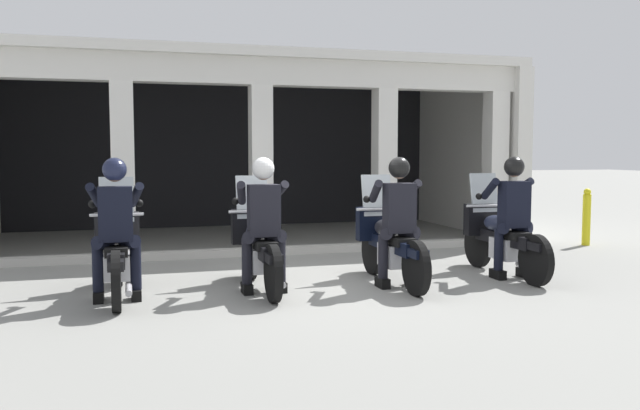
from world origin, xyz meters
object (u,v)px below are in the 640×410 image
(motorcycle_far_right, at_px, (500,237))
(police_officer_far_left, at_px, (116,217))
(police_officer_center_right, at_px, (398,210))
(police_officer_far_right, at_px, (513,207))
(motorcycle_far_left, at_px, (117,252))
(police_officer_center_left, at_px, (263,213))
(motorcycle_center_right, at_px, (389,243))
(motorcycle_center_left, at_px, (259,247))
(bollard_kerbside, at_px, (587,217))

(motorcycle_far_right, bearing_deg, police_officer_far_left, 176.08)
(police_officer_center_right, xyz_separation_m, police_officer_far_right, (1.64, 0.10, 0.00))
(motorcycle_far_left, xyz_separation_m, police_officer_far_left, (-0.00, -0.28, 0.44))
(motorcycle_far_left, relative_size, police_officer_center_left, 1.29)
(motorcycle_center_right, relative_size, police_officer_far_right, 1.29)
(motorcycle_center_left, height_order, motorcycle_far_right, same)
(police_officer_far_right, bearing_deg, police_officer_far_left, 172.78)
(motorcycle_center_left, bearing_deg, police_officer_center_right, -22.55)
(motorcycle_far_right, bearing_deg, police_officer_center_right, -173.56)
(police_officer_center_right, bearing_deg, police_officer_far_right, -3.20)
(motorcycle_center_left, bearing_deg, police_officer_far_right, -13.97)
(motorcycle_center_left, distance_m, motorcycle_center_right, 1.65)
(police_officer_center_right, bearing_deg, motorcycle_far_left, 165.90)
(motorcycle_center_left, relative_size, police_officer_center_left, 1.29)
(motorcycle_far_left, distance_m, motorcycle_center_right, 3.29)
(motorcycle_center_left, relative_size, motorcycle_center_right, 1.00)
(motorcycle_far_left, bearing_deg, motorcycle_center_left, -11.46)
(motorcycle_far_left, relative_size, motorcycle_far_right, 1.00)
(motorcycle_center_left, bearing_deg, motorcycle_far_left, 170.64)
(police_officer_far_left, bearing_deg, police_officer_center_right, -13.24)
(motorcycle_center_left, relative_size, police_officer_center_right, 1.29)
(police_officer_center_left, xyz_separation_m, motorcycle_far_right, (3.28, 0.26, -0.44))
(police_officer_center_left, distance_m, police_officer_center_right, 1.65)
(motorcycle_center_right, bearing_deg, motorcycle_far_right, -3.20)
(police_officer_center_left, distance_m, police_officer_far_right, 3.28)
(police_officer_center_left, relative_size, motorcycle_center_right, 0.78)
(motorcycle_center_left, height_order, motorcycle_center_right, same)
(motorcycle_center_left, distance_m, police_officer_far_right, 3.33)
(police_officer_center_left, xyz_separation_m, police_officer_far_right, (3.28, -0.03, 0.00))
(motorcycle_center_left, height_order, police_officer_far_right, police_officer_far_right)
(police_officer_far_left, relative_size, police_officer_center_right, 1.00)
(motorcycle_far_left, xyz_separation_m, police_officer_center_left, (1.64, -0.31, 0.44))
(police_officer_far_left, distance_m, police_officer_center_left, 1.64)
(police_officer_far_right, xyz_separation_m, bollard_kerbside, (2.94, 2.29, -0.44))
(police_officer_far_left, distance_m, police_officer_far_right, 4.93)
(motorcycle_far_left, distance_m, bollard_kerbside, 8.11)
(motorcycle_far_right, bearing_deg, motorcycle_far_left, 172.78)
(police_officer_far_left, relative_size, police_officer_far_right, 1.00)
(police_officer_center_left, height_order, motorcycle_far_right, police_officer_center_left)
(police_officer_far_left, relative_size, bollard_kerbside, 1.58)
(motorcycle_far_left, relative_size, motorcycle_center_left, 1.00)
(motorcycle_far_left, bearing_deg, police_officer_center_left, -21.25)
(police_officer_center_left, bearing_deg, police_officer_far_left, 170.64)
(motorcycle_far_left, distance_m, motorcycle_far_right, 4.93)
(police_officer_center_left, bearing_deg, police_officer_center_right, -12.91)
(motorcycle_far_left, distance_m, police_officer_center_right, 3.34)
(police_officer_center_left, bearing_deg, police_officer_far_right, -9.03)
(police_officer_far_left, xyz_separation_m, motorcycle_far_right, (4.93, 0.23, -0.44))
(motorcycle_center_right, bearing_deg, police_officer_center_right, -96.89)
(police_officer_center_right, bearing_deg, police_officer_center_left, 169.03)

